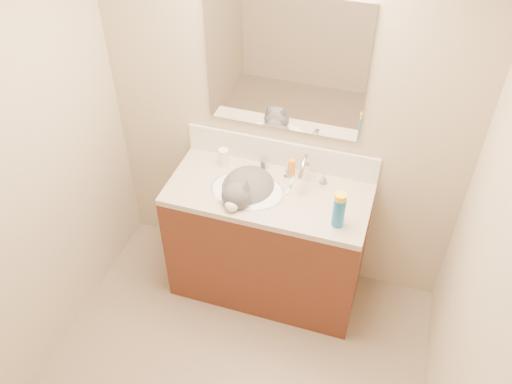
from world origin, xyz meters
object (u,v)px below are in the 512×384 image
Objects in this scene: amber_bottle at (292,167)px; pill_bottle at (224,157)px; basin at (247,199)px; faucet at (305,172)px; cat at (246,191)px; vanity_cabinet at (267,244)px; spray_can at (339,212)px; silver_jar at (264,163)px.

pill_bottle is at bearing -175.29° from amber_bottle.
basin is 0.38m from faucet.
cat is 4.12× the size of pill_bottle.
cat is (-0.13, -0.02, 0.43)m from vanity_cabinet.
pill_bottle is at bearing 154.85° from vanity_cabinet.
basin is 2.44× the size of spray_can.
silver_jar is 0.64m from spray_can.
amber_bottle reaches higher than silver_jar.
silver_jar is (-0.27, 0.07, -0.05)m from faucet.
silver_jar is 0.58× the size of amber_bottle.
pill_bottle is (-0.22, 0.19, 0.13)m from basin.
spray_can reaches higher than vanity_cabinet.
faucet is at bearing 31.83° from cat.
faucet is 0.28m from silver_jar.
basin is 0.59m from spray_can.
basin is at bearing -33.65° from cat.
spray_can reaches higher than amber_bottle.
pill_bottle reaches higher than basin.
cat is 4.30× the size of amber_bottle.
pill_bottle is (-0.52, 0.02, -0.03)m from faucet.
basin is 0.31m from pill_bottle.
pill_bottle is 0.42m from amber_bottle.
silver_jar is 0.34× the size of spray_can.
vanity_cabinet is 10.50× the size of pill_bottle.
cat reaches higher than silver_jar.
pill_bottle reaches higher than amber_bottle.
spray_can is (0.77, -0.31, 0.04)m from pill_bottle.
silver_jar is at bearing 113.27° from vanity_cabinet.
silver_jar reaches higher than basin.
spray_can is (0.57, -0.13, 0.11)m from cat.
faucet is (0.18, 0.14, 0.54)m from vanity_cabinet.
basin is at bearing -133.06° from amber_bottle.
faucet reaches higher than silver_jar.
basin is 0.05m from cat.
faucet is 2.45× the size of pill_bottle.
basin is at bearing -41.04° from pill_bottle.
silver_jar is at bearing 146.12° from spray_can.
cat reaches higher than spray_can.
silver_jar is (0.25, 0.05, -0.03)m from pill_bottle.
pill_bottle is at bearing 177.73° from faucet.
spray_can is (0.56, -0.12, 0.16)m from basin.
amber_bottle is at bearing 149.07° from faucet.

